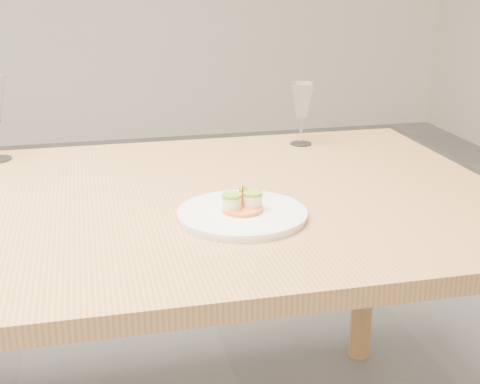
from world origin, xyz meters
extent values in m
cylinder|color=tan|center=(1.10, 0.40, 0.35)|extent=(0.07, 0.07, 0.71)
cylinder|color=white|center=(0.56, -0.16, 0.76)|extent=(0.26, 0.26, 0.01)
cylinder|color=white|center=(0.56, -0.16, 0.76)|extent=(0.27, 0.27, 0.01)
cylinder|color=orange|center=(0.56, -0.16, 0.77)|extent=(0.08, 0.08, 0.01)
cylinder|color=#F2E1C5|center=(0.54, -0.16, 0.79)|extent=(0.04, 0.04, 0.02)
cylinder|color=#F2E1C5|center=(0.59, -0.16, 0.79)|extent=(0.04, 0.04, 0.02)
cylinder|color=#80A42D|center=(0.54, -0.16, 0.80)|extent=(0.04, 0.04, 0.01)
cylinder|color=#80A42D|center=(0.59, -0.16, 0.80)|extent=(0.04, 0.04, 0.01)
cylinder|color=#D4D171|center=(0.62, -0.20, 0.76)|extent=(0.04, 0.04, 0.00)
cylinder|color=white|center=(0.86, 0.37, 0.75)|extent=(0.06, 0.06, 0.00)
cylinder|color=white|center=(0.86, 0.37, 0.79)|extent=(0.01, 0.01, 0.08)
cone|color=white|center=(0.86, 0.37, 0.88)|extent=(0.07, 0.07, 0.10)
camera|label=1|loc=(0.27, -1.40, 1.25)|focal=50.00mm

